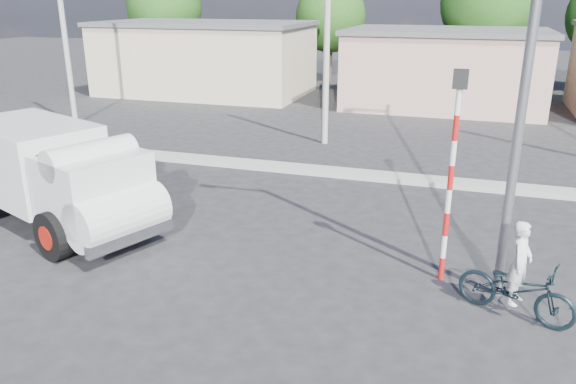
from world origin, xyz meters
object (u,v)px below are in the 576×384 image
(cyclist, at_px, (518,278))
(truck, at_px, (56,175))
(traffic_pole, at_px, (452,161))
(streetlight, at_px, (521,38))
(bicycle, at_px, (516,289))

(cyclist, bearing_deg, truck, 104.98)
(cyclist, distance_m, traffic_pole, 2.50)
(traffic_pole, height_order, streetlight, streetlight)
(streetlight, bearing_deg, cyclist, -61.67)
(truck, bearing_deg, cyclist, 16.72)
(streetlight, bearing_deg, truck, 178.81)
(cyclist, height_order, streetlight, streetlight)
(cyclist, bearing_deg, streetlight, 48.60)
(bicycle, height_order, cyclist, cyclist)
(cyclist, height_order, traffic_pole, traffic_pole)
(traffic_pole, bearing_deg, bicycle, -38.53)
(truck, bearing_deg, bicycle, 16.72)
(bicycle, distance_m, cyclist, 0.24)
(bicycle, distance_m, streetlight, 4.49)
(truck, xyz_separation_m, cyclist, (10.81, -1.00, -0.63))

